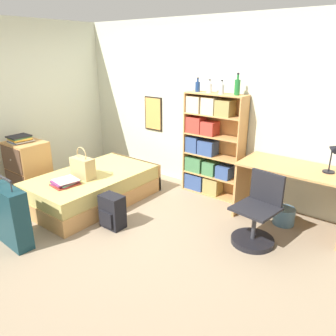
# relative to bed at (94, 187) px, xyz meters

# --- Properties ---
(ground_plane) EXTENTS (14.00, 14.00, 0.00)m
(ground_plane) POSITION_rel_bed_xyz_m (0.67, -0.02, -0.21)
(ground_plane) COLOR gray
(wall_back) EXTENTS (10.00, 0.09, 2.60)m
(wall_back) POSITION_rel_bed_xyz_m (0.67, 1.49, 1.08)
(wall_back) COLOR beige
(wall_back) RESTS_ON ground_plane
(wall_left) EXTENTS (0.06, 10.00, 2.60)m
(wall_left) POSITION_rel_bed_xyz_m (-1.49, -0.02, 1.09)
(wall_left) COLOR beige
(wall_left) RESTS_ON ground_plane
(bed) EXTENTS (1.09, 1.83, 0.43)m
(bed) POSITION_rel_bed_xyz_m (0.00, 0.00, 0.00)
(bed) COLOR tan
(bed) RESTS_ON ground_plane
(handbag) EXTENTS (0.34, 0.18, 0.45)m
(handbag) POSITION_rel_bed_xyz_m (0.03, -0.20, 0.37)
(handbag) COLOR tan
(handbag) RESTS_ON bed
(book_stack_on_bed) EXTENTS (0.33, 0.36, 0.07)m
(book_stack_on_bed) POSITION_rel_bed_xyz_m (0.05, -0.51, 0.26)
(book_stack_on_bed) COLOR #B2382D
(book_stack_on_bed) RESTS_ON bed
(suitcase) EXTENTS (0.59, 0.22, 0.83)m
(suitcase) POSITION_rel_bed_xyz_m (0.16, -1.33, 0.14)
(suitcase) COLOR #143842
(suitcase) RESTS_ON ground_plane
(dresser) EXTENTS (0.58, 0.50, 0.83)m
(dresser) POSITION_rel_bed_xyz_m (-1.01, -0.43, 0.20)
(dresser) COLOR tan
(dresser) RESTS_ON ground_plane
(magazine_pile_on_dresser) EXTENTS (0.33, 0.34, 0.10)m
(magazine_pile_on_dresser) POSITION_rel_bed_xyz_m (-1.05, -0.46, 0.66)
(magazine_pile_on_dresser) COLOR beige
(magazine_pile_on_dresser) RESTS_ON dresser
(bookcase) EXTENTS (0.92, 0.29, 1.55)m
(bookcase) POSITION_rel_bed_xyz_m (1.15, 1.30, 0.54)
(bookcase) COLOR tan
(bookcase) RESTS_ON ground_plane
(bottle_green) EXTENTS (0.07, 0.07, 0.20)m
(bottle_green) POSITION_rel_bed_xyz_m (0.93, 1.29, 1.41)
(bottle_green) COLOR navy
(bottle_green) RESTS_ON bookcase
(bottle_brown) EXTENTS (0.08, 0.08, 0.19)m
(bottle_brown) POSITION_rel_bed_xyz_m (1.13, 1.30, 1.41)
(bottle_brown) COLOR #B7BCC1
(bottle_brown) RESTS_ON bookcase
(bottle_clear) EXTENTS (0.08, 0.08, 0.19)m
(bottle_clear) POSITION_rel_bed_xyz_m (1.35, 1.26, 1.41)
(bottle_clear) COLOR #B7BCC1
(bottle_clear) RESTS_ON bookcase
(bottle_blue) EXTENTS (0.08, 0.08, 0.30)m
(bottle_blue) POSITION_rel_bed_xyz_m (1.57, 1.29, 1.45)
(bottle_blue) COLOR #1E6B2D
(bottle_blue) RESTS_ON bookcase
(desk) EXTENTS (1.33, 0.67, 0.77)m
(desk) POSITION_rel_bed_xyz_m (2.52, 1.11, 0.33)
(desk) COLOR tan
(desk) RESTS_ON ground_plane
(desk_lamp) EXTENTS (0.19, 0.14, 0.38)m
(desk_lamp) POSITION_rel_bed_xyz_m (2.91, 1.15, 0.81)
(desk_lamp) COLOR black
(desk_lamp) RESTS_ON desk
(desk_chair) EXTENTS (0.51, 0.51, 0.83)m
(desk_chair) POSITION_rel_bed_xyz_m (2.36, 0.42, 0.04)
(desk_chair) COLOR black
(desk_chair) RESTS_ON ground_plane
(backpack) EXTENTS (0.30, 0.23, 0.43)m
(backpack) POSITION_rel_bed_xyz_m (0.78, -0.37, -0.00)
(backpack) COLOR black
(backpack) RESTS_ON ground_plane
(waste_bin) EXTENTS (0.27, 0.27, 0.22)m
(waste_bin) POSITION_rel_bed_xyz_m (2.48, 1.04, -0.10)
(waste_bin) COLOR slate
(waste_bin) RESTS_ON ground_plane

